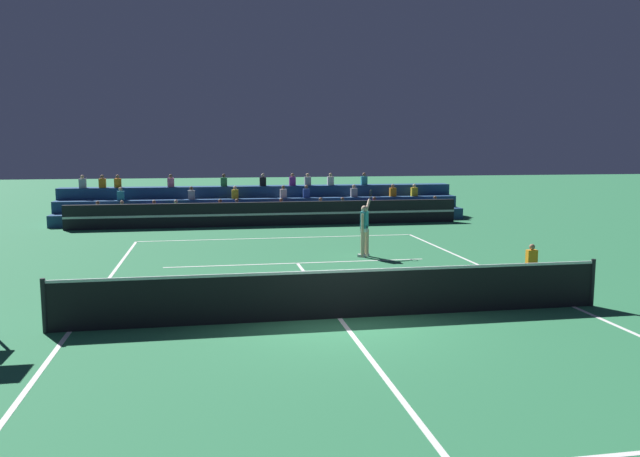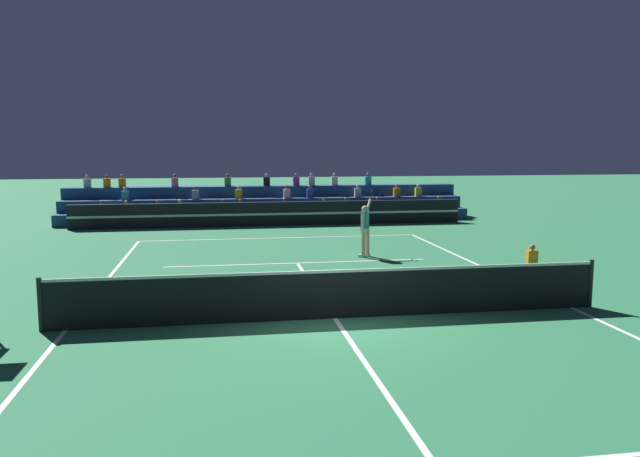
{
  "view_description": "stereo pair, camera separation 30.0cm",
  "coord_description": "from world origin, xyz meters",
  "views": [
    {
      "loc": [
        -2.71,
        -12.72,
        3.68
      ],
      "look_at": [
        0.71,
        6.33,
        1.1
      ],
      "focal_mm": 35.0,
      "sensor_mm": 36.0,
      "label": 1
    },
    {
      "loc": [
        -2.41,
        -12.77,
        3.68
      ],
      "look_at": [
        0.71,
        6.33,
        1.1
      ],
      "focal_mm": 35.0,
      "sensor_mm": 36.0,
      "label": 2
    }
  ],
  "objects": [
    {
      "name": "sponsor_banner_wall",
      "position": [
        0.0,
        15.84,
        0.55
      ],
      "size": [
        18.0,
        0.26,
        1.1
      ],
      "color": "black",
      "rests_on": "ground"
    },
    {
      "name": "ball_kid_courtside",
      "position": [
        6.51,
        3.77,
        0.33
      ],
      "size": [
        0.3,
        0.36,
        0.84
      ],
      "color": "black",
      "rests_on": "ground"
    },
    {
      "name": "tennis_ball",
      "position": [
        0.37,
        3.87,
        0.03
      ],
      "size": [
        0.07,
        0.07,
        0.07
      ],
      "primitive_type": "sphere",
      "color": "#C6DB33",
      "rests_on": "ground"
    },
    {
      "name": "tennis_player",
      "position": [
        2.38,
        7.25,
        0.98
      ],
      "size": [
        0.78,
        1.24,
        2.25
      ],
      "color": "beige",
      "rests_on": "ground"
    },
    {
      "name": "bleacher_stand",
      "position": [
        -0.01,
        18.37,
        0.65
      ],
      "size": [
        19.73,
        2.85,
        2.28
      ],
      "color": "navy",
      "rests_on": "ground"
    },
    {
      "name": "ground_plane",
      "position": [
        0.0,
        0.0,
        0.0
      ],
      "size": [
        120.0,
        120.0,
        0.0
      ],
      "primitive_type": "plane",
      "color": "#2D7A4C"
    },
    {
      "name": "court_lines",
      "position": [
        0.0,
        0.0,
        0.0
      ],
      "size": [
        11.1,
        23.9,
        0.01
      ],
      "color": "white",
      "rests_on": "ground"
    },
    {
      "name": "tennis_net",
      "position": [
        0.0,
        0.0,
        0.54
      ],
      "size": [
        12.0,
        0.1,
        1.1
      ],
      "color": "black",
      "rests_on": "ground"
    }
  ]
}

